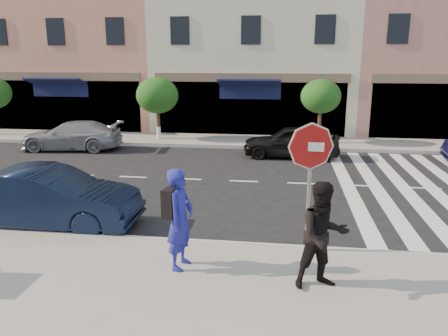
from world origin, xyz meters
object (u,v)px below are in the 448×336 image
(stop_sign, at_px, (310,160))
(photographer, at_px, (180,219))
(car_near_mid, at_px, (48,198))
(car_far_left, at_px, (72,136))
(walker, at_px, (323,236))
(car_far_mid, at_px, (291,141))

(stop_sign, bearing_deg, photographer, -151.14)
(car_near_mid, relative_size, car_far_left, 1.00)
(car_near_mid, distance_m, car_far_left, 9.83)
(walker, bearing_deg, car_far_mid, 71.50)
(stop_sign, xyz_separation_m, car_far_left, (-10.28, 9.91, -1.48))
(car_far_left, bearing_deg, car_far_mid, 83.36)
(walker, relative_size, car_near_mid, 0.43)
(walker, xyz_separation_m, car_far_left, (-10.47, 11.44, -0.47))
(walker, distance_m, car_far_mid, 11.22)
(car_far_left, bearing_deg, stop_sign, 40.75)
(stop_sign, xyz_separation_m, car_far_mid, (-0.23, 9.68, -1.45))
(stop_sign, bearing_deg, car_near_mid, 176.79)
(car_near_mid, bearing_deg, car_far_left, 22.64)
(walker, xyz_separation_m, car_far_mid, (-0.42, 11.20, -0.44))
(car_far_mid, bearing_deg, car_far_left, -88.94)
(car_near_mid, bearing_deg, walker, -110.93)
(stop_sign, bearing_deg, car_far_mid, 96.12)
(photographer, relative_size, car_near_mid, 0.44)
(walker, bearing_deg, photographer, 150.59)
(car_far_mid, bearing_deg, car_near_mid, -32.60)
(stop_sign, height_order, car_far_mid, stop_sign)
(stop_sign, distance_m, car_far_mid, 9.79)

